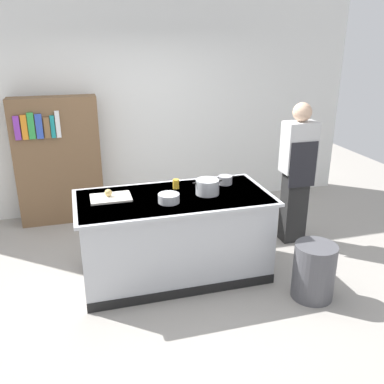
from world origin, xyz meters
name	(u,v)px	position (x,y,z in m)	size (l,w,h in m)	color
ground_plane	(175,274)	(0.00, 0.00, 0.00)	(10.00, 10.00, 0.00)	#9E9991
back_wall	(138,105)	(0.00, 2.10, 1.50)	(6.40, 0.12, 3.00)	white
counter_island	(174,235)	(0.00, 0.00, 0.47)	(1.98, 0.98, 0.90)	#B7BABF
cutting_board	(111,198)	(-0.62, 0.11, 0.91)	(0.40, 0.28, 0.02)	silver
onion	(108,193)	(-0.64, 0.13, 0.96)	(0.07, 0.07, 0.07)	tan
stock_pot	(207,187)	(0.35, -0.02, 0.98)	(0.31, 0.24, 0.15)	#B7BABF
sauce_pan	(225,180)	(0.63, 0.21, 0.95)	(0.22, 0.15, 0.09)	#99999E
mixing_bowl	(169,198)	(-0.08, -0.14, 0.94)	(0.21, 0.21, 0.09)	#B7BABF
juice_cup	(176,184)	(0.08, 0.22, 0.95)	(0.07, 0.07, 0.10)	yellow
trash_bin	(314,271)	(1.20, -0.77, 0.28)	(0.41, 0.41, 0.56)	#4C4C51
person_chef	(297,171)	(1.61, 0.39, 0.91)	(0.38, 0.25, 1.72)	#242424
bookshelf	(58,161)	(-1.15, 1.80, 0.85)	(1.10, 0.31, 1.70)	brown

